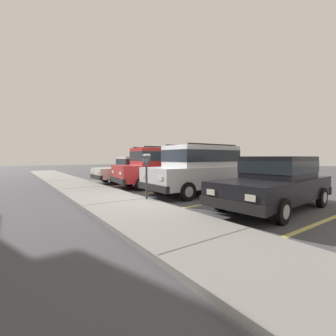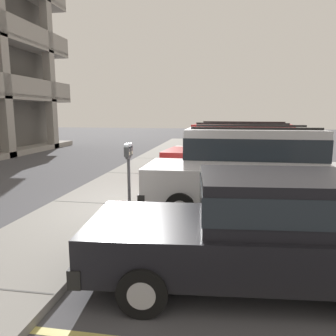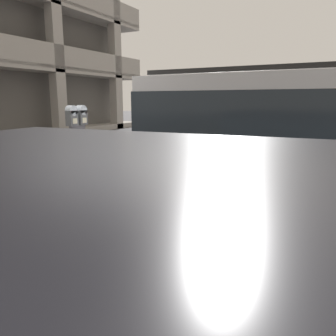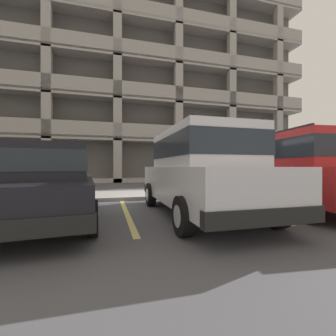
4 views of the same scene
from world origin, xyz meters
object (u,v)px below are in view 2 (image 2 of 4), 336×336
(red_sedan, at_px, (261,227))
(dark_hatchback, at_px, (240,153))
(blue_coupe, at_px, (231,151))
(parking_meter_near, at_px, (129,160))
(silver_suv, at_px, (249,168))

(red_sedan, xyz_separation_m, dark_hatchback, (6.08, -0.03, 0.27))
(blue_coupe, relative_size, parking_meter_near, 2.97)
(silver_suv, relative_size, red_sedan, 1.04)
(parking_meter_near, bearing_deg, dark_hatchback, -40.81)
(blue_coupe, bearing_deg, dark_hatchback, -174.92)
(dark_hatchback, xyz_separation_m, blue_coupe, (2.81, 0.23, -0.27))
(silver_suv, relative_size, dark_hatchback, 0.97)
(silver_suv, bearing_deg, parking_meter_near, 96.78)
(silver_suv, xyz_separation_m, dark_hatchback, (2.81, 0.06, 0.00))
(silver_suv, distance_m, red_sedan, 3.28)
(red_sedan, relative_size, parking_meter_near, 3.05)
(dark_hatchback, bearing_deg, blue_coupe, 10.03)
(parking_meter_near, bearing_deg, red_sedan, -137.72)
(blue_coupe, bearing_deg, silver_suv, -176.62)
(red_sedan, bearing_deg, parking_meter_near, 37.54)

